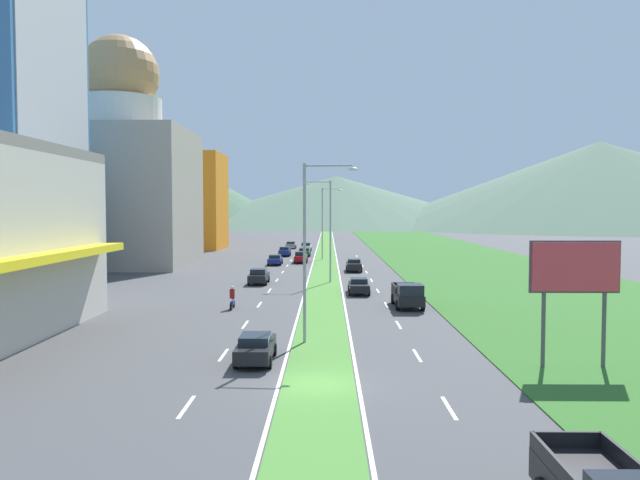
{
  "coord_description": "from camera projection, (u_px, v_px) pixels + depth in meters",
  "views": [
    {
      "loc": [
        0.41,
        -26.46,
        7.7
      ],
      "look_at": [
        -0.37,
        33.3,
        4.66
      ],
      "focal_mm": 34.49,
      "sensor_mm": 36.0,
      "label": 1
    }
  ],
  "objects": [
    {
      "name": "lane_dash_left_10",
      "position": [
        291.0,
        260.0,
        91.71
      ],
      "size": [
        0.16,
        2.8,
        0.01
      ],
      "primitive_type": "cube",
      "color": "silver",
      "rests_on": "ground_plane"
    },
    {
      "name": "car_1",
      "position": [
        301.0,
        257.0,
        87.68
      ],
      "size": [
        1.9,
        4.34,
        1.6
      ],
      "rotation": [
        0.0,
        0.0,
        1.57
      ],
      "color": "maroon",
      "rests_on": "ground_plane"
    },
    {
      "name": "grass_verge_right",
      "position": [
        471.0,
        263.0,
        86.47
      ],
      "size": [
        24.0,
        240.0,
        0.06
      ],
      "primitive_type": "cube",
      "color": "#2D6023",
      "rests_on": "ground_plane"
    },
    {
      "name": "edge_line_median_right",
      "position": [
        337.0,
        263.0,
        86.71
      ],
      "size": [
        0.16,
        240.0,
        0.01
      ],
      "primitive_type": "cube",
      "color": "silver",
      "rests_on": "ground_plane"
    },
    {
      "name": "lane_dash_left_9",
      "position": [
        287.0,
        266.0,
        83.23
      ],
      "size": [
        0.16,
        2.8,
        0.01
      ],
      "primitive_type": "cube",
      "color": "silver",
      "rests_on": "ground_plane"
    },
    {
      "name": "street_lamp_mid",
      "position": [
        328.0,
        225.0,
        63.82
      ],
      "size": [
        2.86,
        0.28,
        10.64
      ],
      "color": "#99999E",
      "rests_on": "ground_plane"
    },
    {
      "name": "pickup_truck_0",
      "position": [
        408.0,
        295.0,
        47.74
      ],
      "size": [
        2.18,
        5.4,
        2.0
      ],
      "rotation": [
        0.0,
        0.0,
        -1.57
      ],
      "color": "black",
      "rests_on": "ground_plane"
    },
    {
      "name": "lane_dash_left_11",
      "position": [
        294.0,
        256.0,
        100.19
      ],
      "size": [
        0.16,
        2.8,
        0.01
      ],
      "primitive_type": "cube",
      "color": "silver",
      "rests_on": "ground_plane"
    },
    {
      "name": "car_8",
      "position": [
        304.0,
        252.0,
        99.46
      ],
      "size": [
        1.94,
        4.41,
        1.35
      ],
      "rotation": [
        0.0,
        0.0,
        1.57
      ],
      "color": "#0C5128",
      "rests_on": "ground_plane"
    },
    {
      "name": "lane_dash_left_7",
      "position": [
        277.0,
        280.0,
        66.27
      ],
      "size": [
        0.16,
        2.8,
        0.01
      ],
      "primitive_type": "cube",
      "color": "silver",
      "rests_on": "ground_plane"
    },
    {
      "name": "lane_dash_right_11",
      "position": [
        357.0,
        256.0,
        100.06
      ],
      "size": [
        0.16,
        2.8,
        0.01
      ],
      "primitive_type": "cube",
      "color": "silver",
      "rests_on": "ground_plane"
    },
    {
      "name": "street_lamp_far",
      "position": [
        324.0,
        219.0,
        92.8
      ],
      "size": [
        3.06,
        0.48,
        10.87
      ],
      "color": "#99999E",
      "rests_on": "ground_plane"
    },
    {
      "name": "billboard_roadside",
      "position": [
        575.0,
        274.0,
        29.49
      ],
      "size": [
        4.37,
        0.28,
        6.19
      ],
      "color": "#4C4C51",
      "rests_on": "ground_plane"
    },
    {
      "name": "lane_dash_left_6",
      "position": [
        269.0,
        291.0,
        57.79
      ],
      "size": [
        0.16,
        2.8,
        0.01
      ],
      "primitive_type": "cube",
      "color": "silver",
      "rests_on": "ground_plane"
    },
    {
      "name": "hill_far_left",
      "position": [
        161.0,
        189.0,
        275.75
      ],
      "size": [
        124.13,
        124.13,
        33.49
      ],
      "primitive_type": "cone",
      "color": "#47664C",
      "rests_on": "ground_plane"
    },
    {
      "name": "hill_far_right",
      "position": [
        599.0,
        184.0,
        257.74
      ],
      "size": [
        198.37,
        198.37,
        35.94
      ],
      "primitive_type": "cone",
      "color": "#516B56",
      "rests_on": "ground_plane"
    },
    {
      "name": "lane_dash_left_8",
      "position": [
        283.0,
        272.0,
        74.75
      ],
      "size": [
        0.16,
        2.8,
        0.01
      ],
      "primitive_type": "cube",
      "color": "silver",
      "rests_on": "ground_plane"
    },
    {
      "name": "car_5",
      "position": [
        291.0,
        245.0,
        118.83
      ],
      "size": [
        1.98,
        4.02,
        1.37
      ],
      "rotation": [
        0.0,
        0.0,
        1.57
      ],
      "color": "slate",
      "rests_on": "ground_plane"
    },
    {
      "name": "hill_far_center",
      "position": [
        336.0,
        201.0,
        284.28
      ],
      "size": [
        157.84,
        157.84,
        22.76
      ],
      "primitive_type": "cone",
      "color": "#516B56",
      "rests_on": "ground_plane"
    },
    {
      "name": "street_lamp_near",
      "position": [
        310.0,
        241.0,
        34.88
      ],
      "size": [
        3.1,
        0.42,
        10.28
      ],
      "color": "#99999E",
      "rests_on": "ground_plane"
    },
    {
      "name": "lane_dash_right_4",
      "position": [
        399.0,
        325.0,
        40.7
      ],
      "size": [
        0.16,
        2.8,
        0.01
      ],
      "primitive_type": "cube",
      "color": "silver",
      "rests_on": "ground_plane"
    },
    {
      "name": "car_4",
      "position": [
        259.0,
        276.0,
        63.01
      ],
      "size": [
        1.94,
        4.54,
        1.58
      ],
      "rotation": [
        0.0,
        0.0,
        1.57
      ],
      "color": "black",
      "rests_on": "ground_plane"
    },
    {
      "name": "grass_median",
      "position": [
        325.0,
        263.0,
        86.73
      ],
      "size": [
        3.2,
        240.0,
        0.06
      ],
      "primitive_type": "cube",
      "color": "#477F33",
      "rests_on": "ground_plane"
    },
    {
      "name": "car_0",
      "position": [
        359.0,
        286.0,
        55.71
      ],
      "size": [
        1.89,
        4.43,
        1.4
      ],
      "rotation": [
        0.0,
        0.0,
        -1.57
      ],
      "color": "black",
      "rests_on": "ground_plane"
    },
    {
      "name": "car_9",
      "position": [
        275.0,
        260.0,
        84.44
      ],
      "size": [
        1.89,
        4.55,
        1.4
      ],
      "rotation": [
        0.0,
        0.0,
        1.57
      ],
      "color": "navy",
      "rests_on": "ground_plane"
    },
    {
      "name": "car_2",
      "position": [
        354.0,
        265.0,
        75.61
      ],
      "size": [
        1.91,
        4.45,
        1.51
      ],
      "rotation": [
        0.0,
        0.0,
        -1.57
      ],
      "color": "black",
      "rests_on": "ground_plane"
    },
    {
      "name": "car_6",
      "position": [
        306.0,
        247.0,
        111.97
      ],
      "size": [
        1.99,
        4.44,
        1.53
      ],
      "rotation": [
        0.0,
        0.0,
        1.57
      ],
      "color": "silver",
      "rests_on": "ground_plane"
    },
    {
      "name": "lane_dash_right_2",
      "position": [
        449.0,
        408.0,
        23.74
      ],
      "size": [
        0.16,
        2.8,
        0.01
      ],
      "primitive_type": "cube",
      "color": "silver",
      "rests_on": "ground_plane"
    },
    {
      "name": "car_7",
      "position": [
        285.0,
        251.0,
        100.08
      ],
      "size": [
        1.88,
        4.66,
        1.52
      ],
      "rotation": [
        0.0,
        0.0,
        1.57
      ],
      "color": "navy",
      "rests_on": "ground_plane"
    },
    {
      "name": "lane_dash_left_3",
      "position": [
        223.0,
        355.0,
        32.35
      ],
      "size": [
        0.16,
        2.8,
        0.01
      ],
      "primitive_type": "cube",
      "color": "silver",
      "rests_on": "ground_plane"
    },
    {
      "name": "lane_dash_right_10",
      "position": [
        359.0,
        260.0,
        91.58
      ],
      "size": [
        0.16,
        2.8,
        0.01
      ],
      "primitive_type": "cube",
      "color": "silver",
      "rests_on": "ground_plane"
    },
    {
      "name": "lane_dash_right_8",
      "position": [
        366.0,
        272.0,
        74.62
      ],
      "size": [
        0.16,
        2.8,
        0.01
      ],
      "primitive_type": "cube",
      "color": "silver",
      "rests_on": "ground_plane"
    },
    {
      "name": "lane_dash_left_2",
      "position": [
        186.0,
        407.0,
        23.87
      ],
      "size": [
        0.16,
        2.8,
        0.01
      ],
      "primitive_type": "cube",
      "color": "silver",
      "rests_on": "ground_plane"
    },
    {
      "name": "domed_building",
      "position": [
        121.0,
        175.0,
        82.8
      ],
      "size": [
        18.35,
        18.35,
        30.82
      ],
      "color": "#9E9384",
      "rests_on": "ground_plane"
    },
    {
      "name": "lane_dash_right_7",
      "position": [
        371.0,
        280.0,
        66.14
      ],
      "size": [
        0.16,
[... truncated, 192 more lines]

